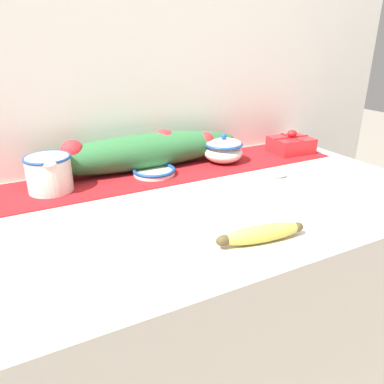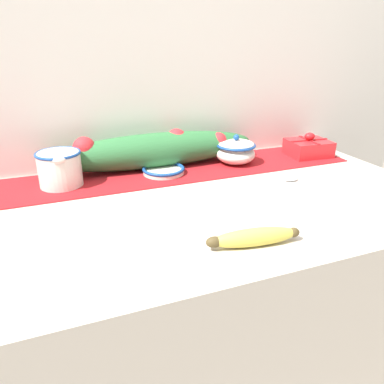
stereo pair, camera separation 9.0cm
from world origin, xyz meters
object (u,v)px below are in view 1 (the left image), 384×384
object	(u,v)px
banana	(261,234)
spoon	(277,176)
cream_pitcher	(49,172)
gift_box	(291,144)
sugar_bowl	(223,150)
small_dish	(154,171)

from	to	relation	value
banana	spoon	size ratio (longest dim) A/B	1.03
cream_pitcher	gift_box	size ratio (longest dim) A/B	0.96
sugar_bowl	banana	xyz separation A→B (m)	(-0.21, -0.49, -0.03)
banana	sugar_bowl	bearing A→B (deg)	66.49
cream_pitcher	small_dish	world-z (taller)	cream_pitcher
gift_box	sugar_bowl	bearing A→B (deg)	177.22
small_dish	cream_pitcher	bearing A→B (deg)	177.93
spoon	gift_box	size ratio (longest dim) A/B	1.31
sugar_bowl	gift_box	size ratio (longest dim) A/B	0.88
cream_pitcher	banana	bearing A→B (deg)	-55.05
sugar_bowl	cream_pitcher	bearing A→B (deg)	179.92
banana	spoon	distance (m)	0.40
banana	gift_box	world-z (taller)	gift_box
small_dish	gift_box	size ratio (longest dim) A/B	0.88
banana	small_dish	bearing A→B (deg)	95.01
sugar_bowl	banana	size ratio (longest dim) A/B	0.65
small_dish	gift_box	xyz separation A→B (m)	(0.54, -0.00, 0.02)
cream_pitcher	sugar_bowl	size ratio (longest dim) A/B	1.10
cream_pitcher	sugar_bowl	distance (m)	0.56
spoon	gift_box	bearing A→B (deg)	42.00
cream_pitcher	spoon	size ratio (longest dim) A/B	0.73
small_dish	banana	world-z (taller)	banana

